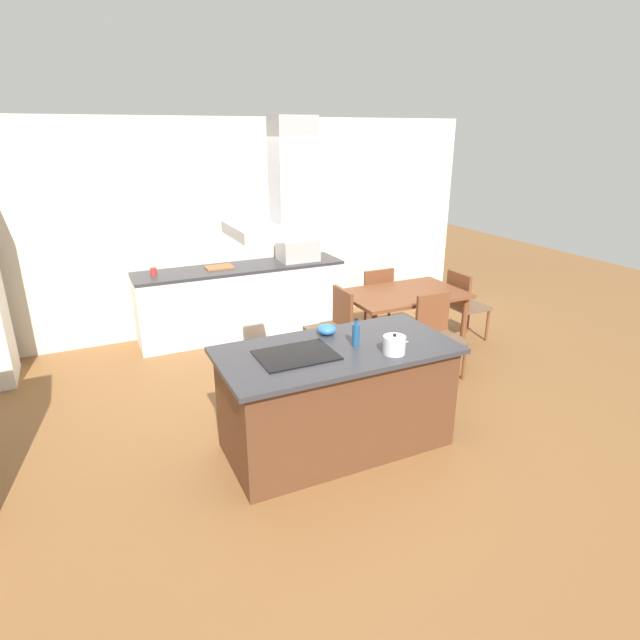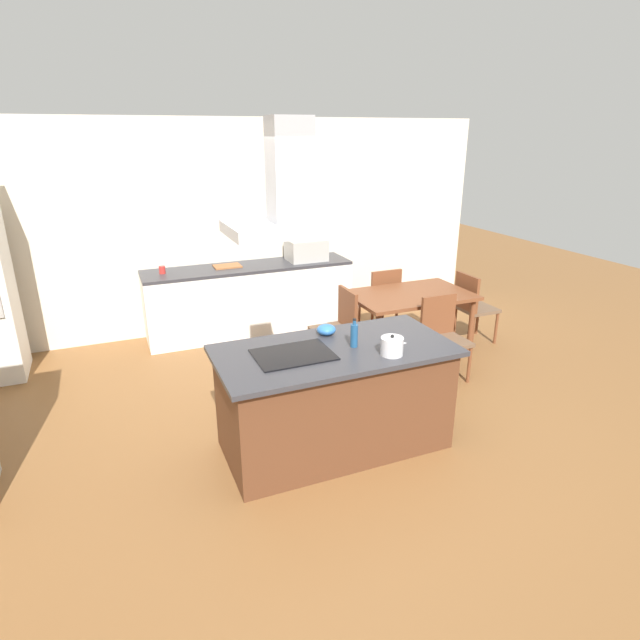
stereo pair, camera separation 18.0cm
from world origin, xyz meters
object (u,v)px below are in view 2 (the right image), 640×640
at_px(coffee_mug_red, 162,270).
at_px(countertop_microwave, 306,250).
at_px(olive_oil_bottle, 354,335).
at_px(mixing_bowl, 326,330).
at_px(chair_facing_back_wall, 382,297).
at_px(chair_facing_island, 443,332).
at_px(cutting_board, 227,266).
at_px(dining_table, 410,300).
at_px(cooktop, 293,355).
at_px(chair_at_left_end, 339,324).
at_px(range_hood, 290,197).
at_px(chair_at_right_end, 472,304).
at_px(tea_kettle, 392,346).

bearing_deg(coffee_mug_red, countertop_microwave, -1.09).
relative_size(olive_oil_bottle, coffee_mug_red, 2.64).
bearing_deg(mixing_bowl, chair_facing_back_wall, 49.12).
xyz_separation_m(chair_facing_back_wall, chair_facing_island, (0.00, -1.33, 0.00)).
height_order(cutting_board, dining_table, cutting_board).
bearing_deg(coffee_mug_red, cooktop, -77.81).
xyz_separation_m(chair_at_left_end, range_hood, (-1.06, -1.45, 1.59)).
xyz_separation_m(countertop_microwave, chair_facing_island, (0.74, -2.10, -0.53)).
height_order(chair_at_right_end, chair_facing_island, same).
xyz_separation_m(chair_facing_island, chair_at_left_end, (-0.92, 0.67, 0.00)).
distance_m(dining_table, range_hood, 2.84).
relative_size(countertop_microwave, cutting_board, 1.47).
bearing_deg(countertop_microwave, chair_facing_back_wall, -45.93).
bearing_deg(mixing_bowl, tea_kettle, -62.76).
distance_m(coffee_mug_red, range_hood, 3.20).
bearing_deg(range_hood, cooktop, 0.00).
xyz_separation_m(tea_kettle, chair_facing_island, (1.27, 1.07, -0.46)).
relative_size(mixing_bowl, coffee_mug_red, 1.80).
height_order(coffee_mug_red, chair_facing_back_wall, coffee_mug_red).
distance_m(cooktop, chair_at_left_end, 1.84).
xyz_separation_m(coffee_mug_red, chair_facing_island, (2.61, -2.13, -0.44)).
bearing_deg(chair_facing_island, coffee_mug_red, 140.74).
bearing_deg(chair_facing_island, range_hood, -158.39).
xyz_separation_m(mixing_bowl, chair_at_left_end, (0.66, 1.15, -0.44)).
bearing_deg(chair_facing_island, mixing_bowl, -162.89).
distance_m(olive_oil_bottle, chair_at_right_end, 2.85).
distance_m(cooktop, chair_at_right_end, 3.26).
height_order(countertop_microwave, cutting_board, countertop_microwave).
bearing_deg(chair_at_left_end, dining_table, -0.00).
height_order(coffee_mug_red, dining_table, coffee_mug_red).
xyz_separation_m(cutting_board, chair_facing_island, (1.80, -2.15, -0.40)).
bearing_deg(tea_kettle, countertop_microwave, 80.51).
bearing_deg(chair_facing_back_wall, cooktop, -133.10).
xyz_separation_m(cooktop, cutting_board, (0.17, 2.93, 0.00)).
xyz_separation_m(mixing_bowl, range_hood, (-0.41, -0.30, 1.16)).
bearing_deg(tea_kettle, chair_facing_island, 40.03).
xyz_separation_m(countertop_microwave, coffee_mug_red, (-1.87, 0.04, -0.09)).
height_order(olive_oil_bottle, mixing_bowl, olive_oil_bottle).
distance_m(tea_kettle, dining_table, 2.17).
distance_m(mixing_bowl, countertop_microwave, 2.71).
height_order(cutting_board, chair_at_right_end, cutting_board).
relative_size(coffee_mug_red, dining_table, 0.06).
height_order(olive_oil_bottle, chair_at_right_end, olive_oil_bottle).
relative_size(olive_oil_bottle, chair_at_left_end, 0.27).
relative_size(mixing_bowl, chair_at_right_end, 0.18).
height_order(mixing_bowl, chair_facing_back_wall, mixing_bowl).
distance_m(chair_facing_back_wall, chair_at_right_end, 1.13).
height_order(chair_facing_back_wall, chair_facing_island, same).
distance_m(mixing_bowl, dining_table, 1.97).
distance_m(coffee_mug_red, chair_facing_island, 3.40).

